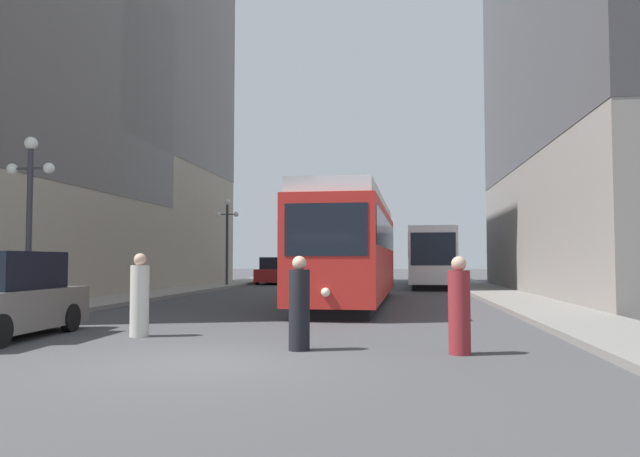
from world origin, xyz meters
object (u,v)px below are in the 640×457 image
object	(u,v)px
lamp_post_left_far	(227,228)
streetcar	(352,248)
parked_car_left_near	(1,298)
pedestrian_crossing_near	(140,298)
transit_bus	(430,255)
parked_car_left_mid	(275,272)
pedestrian_crossing_far	(299,306)
pedestrian_on_sidewalk	(459,309)
lamp_post_left_near	(30,196)

from	to	relation	value
lamp_post_left_far	streetcar	bearing A→B (deg)	-56.88
parked_car_left_near	pedestrian_crossing_near	world-z (taller)	parked_car_left_near
streetcar	transit_bus	size ratio (longest dim) A/B	1.13
parked_car_left_mid	pedestrian_crossing_far	bearing A→B (deg)	-77.50
parked_car_left_near	parked_car_left_mid	size ratio (longest dim) A/B	0.90
pedestrian_on_sidewalk	transit_bus	bearing A→B (deg)	-133.91
parked_car_left_near	lamp_post_left_far	size ratio (longest dim) A/B	0.83
lamp_post_left_far	pedestrian_crossing_far	bearing A→B (deg)	-71.33
streetcar	pedestrian_crossing_near	size ratio (longest dim) A/B	7.84
pedestrian_crossing_near	pedestrian_on_sidewalk	size ratio (longest dim) A/B	1.04
streetcar	parked_car_left_mid	world-z (taller)	streetcar
streetcar	lamp_post_left_far	bearing A→B (deg)	124.90
parked_car_left_near	pedestrian_on_sidewalk	distance (m)	9.36
pedestrian_on_sidewalk	pedestrian_crossing_near	bearing A→B (deg)	-55.96
pedestrian_crossing_near	lamp_post_left_near	size ratio (longest dim) A/B	0.36
transit_bus	pedestrian_crossing_far	xyz separation A→B (m)	(-3.93, -26.95, -1.15)
pedestrian_on_sidewalk	lamp_post_left_far	distance (m)	27.43
pedestrian_crossing_near	pedestrian_crossing_far	size ratio (longest dim) A/B	1.04
pedestrian_on_sidewalk	parked_car_left_mid	bearing A→B (deg)	-114.43
pedestrian_crossing_near	pedestrian_on_sidewalk	world-z (taller)	pedestrian_crossing_near
transit_bus	pedestrian_on_sidewalk	bearing A→B (deg)	-90.29
transit_bus	pedestrian_on_sidewalk	xyz separation A→B (m)	(-1.09, -27.08, -1.15)
streetcar	parked_car_left_near	world-z (taller)	streetcar
streetcar	transit_bus	distance (m)	15.73
parked_car_left_mid	lamp_post_left_far	bearing A→B (deg)	-109.69
streetcar	pedestrian_on_sidewalk	distance (m)	12.18
parked_car_left_near	parked_car_left_mid	xyz separation A→B (m)	(0.00, 29.10, 0.00)
streetcar	parked_car_left_near	xyz separation A→B (m)	(-6.62, -10.81, -1.26)
pedestrian_crossing_far	parked_car_left_near	bearing A→B (deg)	-117.74
parked_car_left_mid	pedestrian_on_sidewalk	size ratio (longest dim) A/B	2.80
streetcar	lamp_post_left_far	distance (m)	15.67
streetcar	parked_car_left_near	size ratio (longest dim) A/B	3.27
streetcar	pedestrian_on_sidewalk	xyz separation A→B (m)	(2.69, -11.81, -1.31)
transit_bus	lamp_post_left_far	xyz separation A→B (m)	(-12.29, -2.21, 1.63)
pedestrian_crossing_far	pedestrian_crossing_near	bearing A→B (deg)	-132.71
pedestrian_crossing_near	parked_car_left_near	bearing A→B (deg)	-139.61
parked_car_left_mid	pedestrian_crossing_far	size ratio (longest dim) A/B	2.79
streetcar	transit_bus	world-z (taller)	streetcar
transit_bus	parked_car_left_near	distance (m)	28.10
streetcar	parked_car_left_mid	xyz separation A→B (m)	(-6.62, 18.28, -1.26)
lamp_post_left_far	transit_bus	bearing A→B (deg)	10.17
parked_car_left_mid	pedestrian_crossing_far	world-z (taller)	parked_car_left_mid
transit_bus	pedestrian_crossing_far	world-z (taller)	transit_bus
pedestrian_crossing_far	pedestrian_on_sidewalk	distance (m)	2.85
pedestrian_crossing_far	lamp_post_left_near	xyz separation A→B (m)	(-8.36, 4.72, 2.63)
parked_car_left_near	pedestrian_crossing_near	bearing A→B (deg)	12.42
transit_bus	pedestrian_crossing_near	xyz separation A→B (m)	(-7.66, -25.40, -1.12)
parked_car_left_near	lamp_post_left_far	bearing A→B (deg)	92.94
pedestrian_crossing_far	pedestrian_on_sidewalk	bearing A→B (deg)	67.23
streetcar	pedestrian_crossing_far	xyz separation A→B (m)	(-0.16, -11.68, -1.30)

